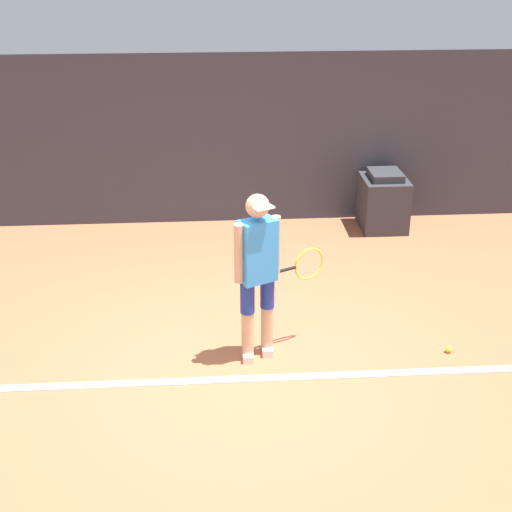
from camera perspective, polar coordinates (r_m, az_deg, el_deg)
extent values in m
plane|color=#B76642|center=(6.95, -1.13, -8.89)|extent=(24.00, 24.00, 0.00)
cube|color=#383842|center=(10.00, -2.33, 9.29)|extent=(24.00, 0.10, 2.38)
cube|color=white|center=(6.77, -1.04, -9.83)|extent=(21.60, 0.10, 0.01)
cylinder|color=tan|center=(6.95, -0.68, -6.36)|extent=(0.12, 0.12, 0.51)
cylinder|color=navy|center=(6.75, -0.69, -3.36)|extent=(0.14, 0.14, 0.31)
cube|color=white|center=(7.07, -0.67, -7.86)|extent=(0.10, 0.24, 0.08)
cylinder|color=tan|center=(7.05, 0.89, -5.90)|extent=(0.12, 0.12, 0.51)
cylinder|color=navy|center=(6.85, 0.91, -2.93)|extent=(0.14, 0.14, 0.31)
cube|color=white|center=(7.16, 0.88, -7.39)|extent=(0.10, 0.24, 0.08)
cube|color=#338CE0|center=(6.60, 0.12, 0.41)|extent=(0.39, 0.33, 0.61)
sphere|color=tan|center=(6.43, 0.12, 4.03)|extent=(0.22, 0.22, 0.22)
cube|color=white|center=(6.34, 0.58, 3.92)|extent=(0.21, 0.19, 0.02)
cylinder|color=tan|center=(6.50, -1.38, 0.20)|extent=(0.09, 0.09, 0.57)
cylinder|color=tan|center=(6.68, 1.58, 0.90)|extent=(0.09, 0.09, 0.57)
cylinder|color=black|center=(6.86, 2.37, -1.11)|extent=(0.22, 0.13, 0.03)
torus|color=yellow|center=(6.99, 4.27, -0.62)|extent=(0.31, 0.16, 0.34)
sphere|color=#D1E533|center=(7.41, 15.16, -7.22)|extent=(0.07, 0.07, 0.07)
cube|color=#333338|center=(10.12, 10.14, 4.19)|extent=(0.61, 0.70, 0.73)
cube|color=#333338|center=(9.99, 10.31, 6.40)|extent=(0.43, 0.49, 0.10)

